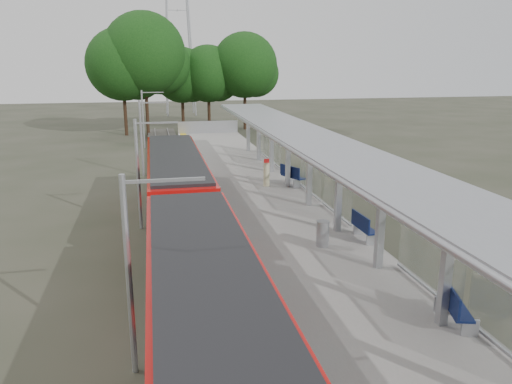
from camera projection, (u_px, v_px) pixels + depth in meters
trackbed at (177, 218)px, 25.95m from camera, size 3.00×70.00×0.24m
platform at (261, 206)px, 26.75m from camera, size 6.00×50.00×1.00m
tactile_strip at (214, 199)px, 26.11m from camera, size 0.60×50.00×0.02m
end_fence at (208, 127)px, 50.08m from camera, size 6.00×0.10×1.20m
train at (186, 231)px, 18.10m from camera, size 2.74×27.60×3.62m
canopy at (314, 148)px, 22.51m from camera, size 3.27×38.00×3.66m
tree_cluster at (175, 64)px, 55.99m from camera, size 21.57×11.57×13.25m
catenary_masts at (140, 171)px, 23.95m from camera, size 2.08×48.16×5.40m
bench_near at (453, 304)px, 13.60m from camera, size 0.97×1.74×1.14m
bench_mid at (363, 226)px, 20.11m from camera, size 0.53×1.61×1.09m
bench_far at (292, 175)px, 28.93m from camera, size 1.18×1.76×1.16m
info_pillar_far at (266, 174)px, 28.78m from camera, size 0.36×0.36×1.60m
litter_bin at (323, 234)px, 19.43m from camera, size 0.57×0.57×1.02m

